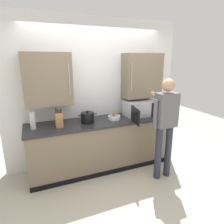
# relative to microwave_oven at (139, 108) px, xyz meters

# --- Properties ---
(ground_plane) EXTENTS (9.50, 9.50, 0.00)m
(ground_plane) POSITION_rel_microwave_oven_xyz_m (-0.74, -0.80, -1.04)
(ground_plane) COLOR #B7AD99
(back_wall_tiled) EXTENTS (3.34, 0.44, 2.68)m
(back_wall_tiled) POSITION_rel_microwave_oven_xyz_m (-0.74, 0.29, 0.39)
(back_wall_tiled) COLOR white
(back_wall_tiled) RESTS_ON ground_plane
(counter_unit) EXTENTS (2.64, 0.70, 0.90)m
(counter_unit) POSITION_rel_microwave_oven_xyz_m (-0.74, -0.04, -0.59)
(counter_unit) COLOR #756651
(counter_unit) RESTS_ON ground_plane
(microwave_oven) EXTENTS (0.68, 0.83, 0.28)m
(microwave_oven) POSITION_rel_microwave_oven_xyz_m (0.00, 0.00, 0.00)
(microwave_oven) COLOR #B7BABF
(microwave_oven) RESTS_ON counter_unit
(knife_block) EXTENTS (0.11, 0.15, 0.32)m
(knife_block) POSITION_rel_microwave_oven_xyz_m (-1.51, -0.08, -0.02)
(knife_block) COLOR #A37547
(knife_block) RESTS_ON counter_unit
(thermos_flask) EXTENTS (0.09, 0.09, 0.28)m
(thermos_flask) POSITION_rel_microwave_oven_xyz_m (-1.90, -0.04, -0.00)
(thermos_flask) COLOR #B7BABF
(thermos_flask) RESTS_ON counter_unit
(fruit_bowl) EXTENTS (0.22, 0.22, 0.10)m
(fruit_bowl) POSITION_rel_microwave_oven_xyz_m (-0.54, -0.06, -0.10)
(fruit_bowl) COLOR white
(fruit_bowl) RESTS_ON counter_unit
(stock_pot) EXTENTS (0.32, 0.23, 0.21)m
(stock_pot) POSITION_rel_microwave_oven_xyz_m (-1.03, -0.05, -0.05)
(stock_pot) COLOR black
(stock_pot) RESTS_ON counter_unit
(person_figure) EXTENTS (0.44, 0.57, 1.67)m
(person_figure) POSITION_rel_microwave_oven_xyz_m (0.05, -0.74, -0.04)
(person_figure) COLOR #282D3D
(person_figure) RESTS_ON ground_plane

